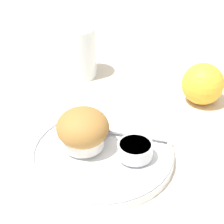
{
  "coord_description": "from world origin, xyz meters",
  "views": [
    {
      "loc": [
        0.14,
        -0.45,
        0.41
      ],
      "look_at": [
        -0.02,
        0.06,
        0.06
      ],
      "focal_mm": 60.0,
      "sensor_mm": 36.0,
      "label": 1
    }
  ],
  "objects_px": {
    "muffin": "(83,130)",
    "butter_knife": "(119,131)",
    "orange_fruit": "(203,84)",
    "juice_glass": "(79,52)"
  },
  "relations": [
    {
      "from": "muffin",
      "to": "juice_glass",
      "type": "relative_size",
      "value": 0.74
    },
    {
      "from": "butter_knife",
      "to": "orange_fruit",
      "type": "relative_size",
      "value": 2.09
    },
    {
      "from": "butter_knife",
      "to": "orange_fruit",
      "type": "bearing_deg",
      "value": 52.36
    },
    {
      "from": "muffin",
      "to": "orange_fruit",
      "type": "height_order",
      "value": "muffin"
    },
    {
      "from": "muffin",
      "to": "juice_glass",
      "type": "bearing_deg",
      "value": 112.43
    },
    {
      "from": "muffin",
      "to": "butter_knife",
      "type": "xyz_separation_m",
      "value": [
        0.05,
        0.05,
        -0.03
      ]
    },
    {
      "from": "orange_fruit",
      "to": "juice_glass",
      "type": "relative_size",
      "value": 0.73
    },
    {
      "from": "orange_fruit",
      "to": "juice_glass",
      "type": "distance_m",
      "value": 0.28
    },
    {
      "from": "orange_fruit",
      "to": "juice_glass",
      "type": "height_order",
      "value": "juice_glass"
    },
    {
      "from": "butter_knife",
      "to": "juice_glass",
      "type": "height_order",
      "value": "juice_glass"
    }
  ]
}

